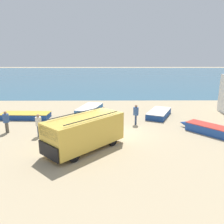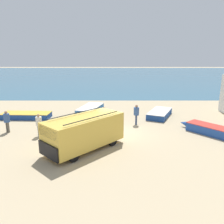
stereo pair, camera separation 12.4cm
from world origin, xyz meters
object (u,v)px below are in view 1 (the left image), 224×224
at_px(fishing_rowboat_0, 24,116).
at_px(fisherman_2, 104,115).
at_px(fishing_rowboat_2, 90,108).
at_px(fisherman_0, 136,113).
at_px(fishing_rowboat_3, 159,113).
at_px(parked_van, 85,131).
at_px(fisherman_1, 6,120).
at_px(fisherman_3, 39,123).
at_px(fishing_rowboat_1, 212,130).

relative_size(fishing_rowboat_0, fisherman_2, 3.30).
distance_m(fishing_rowboat_2, fisherman_0, 6.31).
height_order(fishing_rowboat_0, fishing_rowboat_3, fishing_rowboat_3).
distance_m(fishing_rowboat_2, fisherman_2, 5.40).
distance_m(fishing_rowboat_0, fisherman_2, 7.72).
xyz_separation_m(fishing_rowboat_3, fisherman_0, (-2.53, -2.55, 0.71)).
height_order(parked_van, fisherman_1, parked_van).
bearing_deg(fishing_rowboat_3, fisherman_1, 135.38).
relative_size(fisherman_0, fisherman_3, 1.04).
height_order(fishing_rowboat_3, fisherman_1, fisherman_1).
bearing_deg(fisherman_0, fisherman_2, 13.94).
distance_m(fishing_rowboat_0, fishing_rowboat_2, 6.39).
xyz_separation_m(fishing_rowboat_2, fisherman_2, (1.56, -5.12, 0.69)).
height_order(parked_van, fishing_rowboat_1, parked_van).
xyz_separation_m(parked_van, fishing_rowboat_1, (8.96, 2.52, -0.81)).
xyz_separation_m(fisherman_1, fisherman_3, (2.61, -0.72, -0.02)).
bearing_deg(fisherman_3, fishing_rowboat_3, 49.21).
height_order(fisherman_0, fisherman_3, fisherman_0).
bearing_deg(fisherman_1, fisherman_3, -75.89).
xyz_separation_m(fishing_rowboat_0, fisherman_3, (2.80, -4.52, 0.70)).
distance_m(fishing_rowboat_0, fisherman_3, 5.36).
bearing_deg(fisherman_3, fisherman_2, 46.69).
height_order(fishing_rowboat_0, fisherman_1, fisherman_1).
bearing_deg(fisherman_0, fishing_rowboat_3, -131.04).
relative_size(parked_van, fisherman_0, 2.96).
relative_size(fishing_rowboat_2, fisherman_2, 3.16).
distance_m(fishing_rowboat_2, fishing_rowboat_3, 7.06).
bearing_deg(fisherman_0, fishing_rowboat_2, -44.01).
xyz_separation_m(parked_van, fisherman_3, (-3.50, 2.30, -0.17)).
distance_m(fishing_rowboat_1, fisherman_1, 15.10).
height_order(fisherman_2, fisherman_3, fisherman_3).
height_order(fishing_rowboat_2, fisherman_3, fisherman_3).
distance_m(parked_van, fishing_rowboat_1, 9.34).
relative_size(fishing_rowboat_0, fishing_rowboat_2, 1.04).
xyz_separation_m(fisherman_0, fisherman_1, (-9.79, -1.93, -0.01)).
distance_m(fishing_rowboat_1, fisherman_3, 12.48).
relative_size(parked_van, fishing_rowboat_1, 1.14).
bearing_deg(fisherman_1, fishing_rowboat_0, 32.40).
distance_m(parked_van, fisherman_3, 4.19).
distance_m(fishing_rowboat_0, fisherman_0, 10.17).
distance_m(parked_van, fisherman_0, 6.16).
bearing_deg(fishing_rowboat_0, fisherman_2, 164.17).
relative_size(fishing_rowboat_2, fisherman_0, 3.02).
bearing_deg(fishing_rowboat_2, fisherman_0, -122.83).
bearing_deg(fisherman_2, parked_van, 78.31).
height_order(parked_van, fisherman_0, parked_van).
bearing_deg(fisherman_1, fishing_rowboat_1, -62.30).
bearing_deg(fisherman_2, fishing_rowboat_2, -71.96).
relative_size(fisherman_0, fisherman_2, 1.05).
height_order(fishing_rowboat_0, fisherman_0, fisherman_0).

